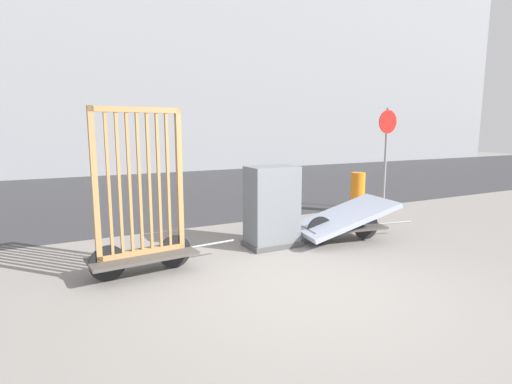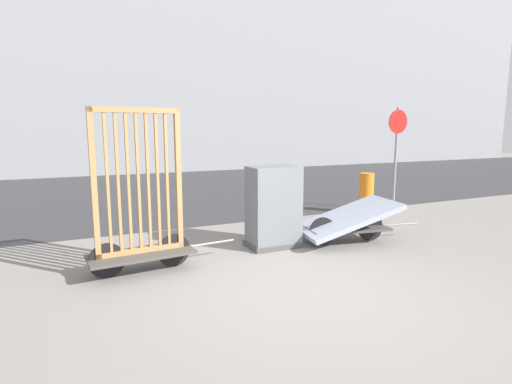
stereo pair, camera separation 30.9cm
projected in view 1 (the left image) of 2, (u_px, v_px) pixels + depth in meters
ground_plane at (313, 289)px, 4.86m from camera, size 60.00×60.00×0.00m
road_strip at (149, 191)px, 12.52m from camera, size 56.00×10.24×0.01m
building_facade at (107, 34)px, 17.79m from camera, size 48.00×4.00×12.28m
bike_cart_with_bedframe at (142, 219)px, 5.27m from camera, size 2.11×0.74×2.21m
bike_cart_with_mattress at (344, 219)px, 6.89m from camera, size 2.25×1.29×0.72m
utility_cabinet at (272, 209)px, 6.57m from camera, size 0.87×0.59×1.33m
trash_bin at (358, 186)px, 9.28m from camera, size 0.33×0.33×0.94m
sign_post at (386, 144)px, 9.50m from camera, size 0.55×0.06×2.42m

